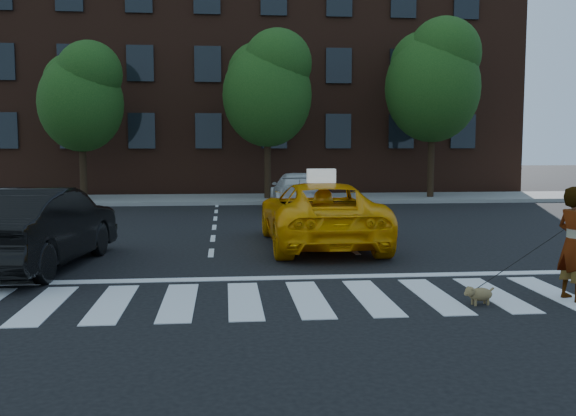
{
  "coord_description": "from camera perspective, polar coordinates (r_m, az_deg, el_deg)",
  "views": [
    {
      "loc": [
        -1.28,
        -9.71,
        2.41
      ],
      "look_at": [
        -0.0,
        3.27,
        1.1
      ],
      "focal_mm": 40.0,
      "sensor_mm": 36.0,
      "label": 1
    }
  ],
  "objects": [
    {
      "name": "ground",
      "position": [
        10.08,
        1.85,
        -8.09
      ],
      "size": [
        120.0,
        120.0,
        0.0
      ],
      "primitive_type": "plane",
      "color": "black",
      "rests_on": "ground"
    },
    {
      "name": "crosswalk",
      "position": [
        10.08,
        1.85,
        -8.06
      ],
      "size": [
        13.0,
        2.4,
        0.01
      ],
      "primitive_type": "cube",
      "color": "silver",
      "rests_on": "ground"
    },
    {
      "name": "stop_line",
      "position": [
        11.63,
        0.82,
        -6.19
      ],
      "size": [
        12.0,
        0.3,
        0.01
      ],
      "primitive_type": "cube",
      "color": "silver",
      "rests_on": "ground"
    },
    {
      "name": "sidewalk_far",
      "position": [
        27.34,
        -2.93,
        0.82
      ],
      "size": [
        30.0,
        4.0,
        0.15
      ],
      "primitive_type": "cube",
      "color": "slate",
      "rests_on": "ground"
    },
    {
      "name": "building",
      "position": [
        34.92,
        -3.58,
        11.61
      ],
      "size": [
        26.0,
        10.0,
        12.0
      ],
      "primitive_type": "cube",
      "color": "#402216",
      "rests_on": "ground"
    },
    {
      "name": "tree_left",
      "position": [
        27.38,
        -17.87,
        9.71
      ],
      "size": [
        3.39,
        3.38,
        6.5
      ],
      "color": "black",
      "rests_on": "ground"
    },
    {
      "name": "tree_mid",
      "position": [
        26.88,
        -1.78,
        10.93
      ],
      "size": [
        3.69,
        3.69,
        7.1
      ],
      "color": "black",
      "rests_on": "ground"
    },
    {
      "name": "tree_right",
      "position": [
        28.27,
        12.82,
        11.38
      ],
      "size": [
        4.0,
        4.0,
        7.7
      ],
      "color": "black",
      "rests_on": "ground"
    },
    {
      "name": "taxi",
      "position": [
        15.22,
        2.84,
        -0.52
      ],
      "size": [
        2.55,
        5.45,
        1.51
      ],
      "primitive_type": "imported",
      "rotation": [
        0.0,
        0.0,
        3.15
      ],
      "color": "#EC9A04",
      "rests_on": "ground"
    },
    {
      "name": "black_sedan",
      "position": [
        13.35,
        -21.41,
        -1.63
      ],
      "size": [
        2.31,
        4.98,
        1.58
      ],
      "primitive_type": "imported",
      "rotation": [
        0.0,
        0.0,
        3.01
      ],
      "color": "black",
      "rests_on": "ground"
    },
    {
      "name": "white_suv",
      "position": [
        23.17,
        1.02,
        1.47
      ],
      "size": [
        2.0,
        4.79,
        1.38
      ],
      "primitive_type": "imported",
      "rotation": [
        0.0,
        0.0,
        3.13
      ],
      "color": "silver",
      "rests_on": "ground"
    },
    {
      "name": "woman",
      "position": [
        10.77,
        24.07,
        -2.92
      ],
      "size": [
        0.55,
        0.72,
        1.76
      ],
      "primitive_type": "imported",
      "rotation": [
        0.0,
        0.0,
        1.78
      ],
      "color": "#999999",
      "rests_on": "ground"
    },
    {
      "name": "dog",
      "position": [
        10.09,
        16.55,
        -7.33
      ],
      "size": [
        0.51,
        0.25,
        0.29
      ],
      "rotation": [
        0.0,
        0.0,
        0.17
      ],
      "color": "#876144",
      "rests_on": "ground"
    },
    {
      "name": "taxi_sign",
      "position": [
        14.95,
        2.97,
        2.88
      ],
      "size": [
        0.65,
        0.29,
        0.32
      ],
      "primitive_type": "cube",
      "rotation": [
        0.0,
        0.0,
        3.15
      ],
      "color": "white",
      "rests_on": "taxi"
    }
  ]
}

